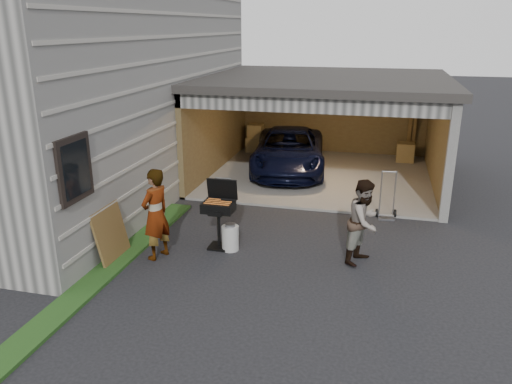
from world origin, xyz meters
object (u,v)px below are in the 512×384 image
(bbq_grill, at_px, (219,209))
(hand_truck, at_px, (387,209))
(propane_tank, at_px, (230,238))
(plywood_panel, at_px, (111,234))
(man, at_px, (364,222))
(minivan, at_px, (289,152))
(woman, at_px, (156,214))

(bbq_grill, xyz_separation_m, hand_truck, (3.24, 2.47, -0.60))
(propane_tank, relative_size, plywood_panel, 0.47)
(propane_tank, height_order, plywood_panel, plywood_panel)
(man, xyz_separation_m, hand_truck, (0.44, 2.42, -0.59))
(minivan, height_order, propane_tank, minivan)
(man, xyz_separation_m, bbq_grill, (-2.80, -0.05, 0.01))
(bbq_grill, distance_m, propane_tank, 0.62)
(propane_tank, bearing_deg, man, 2.71)
(hand_truck, bearing_deg, man, -107.30)
(man, bearing_deg, minivan, 47.83)
(propane_tank, relative_size, hand_truck, 0.45)
(hand_truck, bearing_deg, woman, -149.92)
(woman, bearing_deg, propane_tank, 137.34)
(minivan, bearing_deg, bbq_grill, -101.64)
(woman, distance_m, hand_truck, 5.36)
(propane_tank, bearing_deg, minivan, 88.98)
(bbq_grill, height_order, plywood_panel, bbq_grill)
(woman, relative_size, propane_tank, 3.51)
(man, distance_m, plywood_panel, 4.73)
(minivan, relative_size, propane_tank, 8.85)
(plywood_panel, relative_size, hand_truck, 0.94)
(bbq_grill, distance_m, hand_truck, 4.12)
(propane_tank, bearing_deg, bbq_grill, 163.39)
(minivan, distance_m, hand_truck, 4.31)
(woman, relative_size, hand_truck, 1.57)
(man, relative_size, bbq_grill, 1.17)
(minivan, height_order, hand_truck, minivan)
(bbq_grill, bearing_deg, hand_truck, 37.31)
(propane_tank, distance_m, plywood_panel, 2.28)
(bbq_grill, distance_m, plywood_panel, 2.10)
(man, relative_size, hand_truck, 1.43)
(woman, relative_size, plywood_panel, 1.66)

